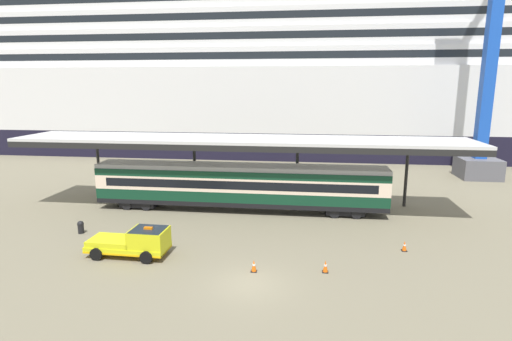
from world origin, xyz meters
The scene contains 10 objects.
ground_plane centered at (0.00, 0.00, 0.00)m, with size 400.00×400.00×0.00m, color #746D57.
cruise_ship centered at (-2.27, 53.40, 11.63)m, with size 128.76×30.74×33.60m.
platform_canopy centered at (-2.84, 13.95, 6.18)m, with size 39.39×6.21×6.42m.
train_carriage centered at (-2.84, 13.54, 2.31)m, with size 25.31×2.81×4.11m.
service_truck centered at (-7.85, 2.88, 0.99)m, with size 5.25×2.35×2.02m.
traffic_cone_near centered at (0.04, 1.59, 0.37)m, with size 0.36×0.36×0.76m.
traffic_cone_mid centered at (4.25, 2.05, 0.38)m, with size 0.36×0.36×0.77m.
traffic_cone_far centered at (9.61, 5.96, 0.35)m, with size 0.36×0.36×0.71m.
dockside_crane centered at (23.80, 30.23, 16.93)m, with size 12.30×4.40×55.67m.
quay_bollard centered at (-13.68, 6.35, 0.52)m, with size 0.48×0.48×0.96m.
Camera 1 is at (3.04, -20.71, 10.78)m, focal length 28.60 mm.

